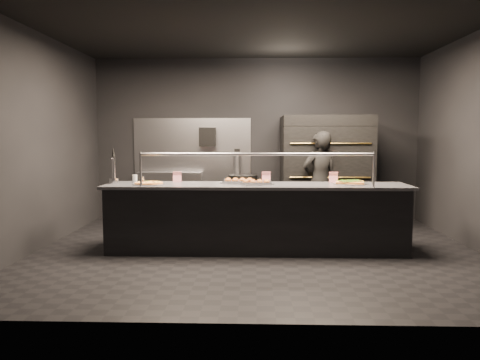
{
  "coord_description": "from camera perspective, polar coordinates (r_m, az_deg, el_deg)",
  "views": [
    {
      "loc": [
        -0.02,
        -6.3,
        1.58
      ],
      "look_at": [
        -0.23,
        0.2,
        0.96
      ],
      "focal_mm": 35.0,
      "sensor_mm": 36.0,
      "label": 1
    }
  ],
  "objects": [
    {
      "name": "slider_tray_a",
      "position": [
        6.48,
        -0.15,
        -0.14
      ],
      "size": [
        0.52,
        0.44,
        0.07
      ],
      "color": "silver",
      "rests_on": "service_counter"
    },
    {
      "name": "condiment_jar",
      "position": [
        6.7,
        -12.42,
        0.13
      ],
      "size": [
        0.17,
        0.07,
        0.11
      ],
      "color": "silver",
      "rests_on": "service_counter"
    },
    {
      "name": "round_pizza",
      "position": [
        6.42,
        -11.06,
        -0.4
      ],
      "size": [
        0.44,
        0.44,
        0.03
      ],
      "color": "silver",
      "rests_on": "service_counter"
    },
    {
      "name": "beer_tap",
      "position": [
        6.62,
        -15.13,
        0.79
      ],
      "size": [
        0.13,
        0.18,
        0.49
      ],
      "color": "silver",
      "rests_on": "service_counter"
    },
    {
      "name": "towel_dispenser",
      "position": [
        8.73,
        -3.98,
        5.26
      ],
      "size": [
        0.3,
        0.2,
        0.35
      ],
      "primitive_type": "cube",
      "color": "black",
      "rests_on": "room"
    },
    {
      "name": "prep_shelf",
      "position": [
        8.83,
        -8.5,
        -1.94
      ],
      "size": [
        1.2,
        0.35,
        0.9
      ],
      "primitive_type": "cube",
      "color": "#99999E",
      "rests_on": "ground"
    },
    {
      "name": "pizza_oven",
      "position": [
        8.31,
        10.26,
        1.14
      ],
      "size": [
        1.5,
        1.23,
        1.91
      ],
      "color": "black",
      "rests_on": "ground"
    },
    {
      "name": "fire_extinguisher",
      "position": [
        8.72,
        -0.35,
        2.05
      ],
      "size": [
        0.14,
        0.14,
        0.51
      ],
      "color": "#B2B2B7",
      "rests_on": "room"
    },
    {
      "name": "room",
      "position": [
        6.35,
        1.79,
        4.71
      ],
      "size": [
        6.04,
        6.0,
        3.0
      ],
      "color": "black",
      "rests_on": "ground"
    },
    {
      "name": "slider_tray_b",
      "position": [
        6.31,
        1.99,
        -0.31
      ],
      "size": [
        0.49,
        0.43,
        0.07
      ],
      "color": "silver",
      "rests_on": "service_counter"
    },
    {
      "name": "trash_bin",
      "position": [
        8.44,
        0.36,
        -2.33
      ],
      "size": [
        0.52,
        0.52,
        0.87
      ],
      "primitive_type": "cylinder",
      "color": "black",
      "rests_on": "ground"
    },
    {
      "name": "tent_cards",
      "position": [
        6.6,
        2.29,
        0.38
      ],
      "size": [
        2.33,
        0.04,
        0.15
      ],
      "color": "white",
      "rests_on": "service_counter"
    },
    {
      "name": "service_counter",
      "position": [
        6.39,
        1.98,
        -4.59
      ],
      "size": [
        4.1,
        0.78,
        1.37
      ],
      "color": "black",
      "rests_on": "ground"
    },
    {
      "name": "square_pizza",
      "position": [
        6.53,
        13.25,
        -0.32
      ],
      "size": [
        0.47,
        0.47,
        0.05
      ],
      "color": "silver",
      "rests_on": "service_counter"
    },
    {
      "name": "worker",
      "position": [
        7.65,
        9.7,
        -0.28
      ],
      "size": [
        0.69,
        0.56,
        1.65
      ],
      "primitive_type": "imported",
      "rotation": [
        0.0,
        0.0,
        3.45
      ],
      "color": "black",
      "rests_on": "ground"
    }
  ]
}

